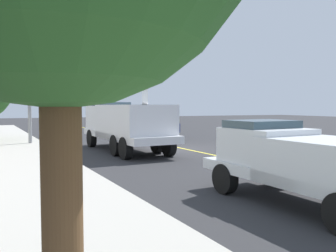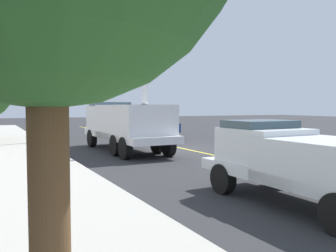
{
  "view_description": "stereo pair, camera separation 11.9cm",
  "coord_description": "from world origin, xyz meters",
  "px_view_note": "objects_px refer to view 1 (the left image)",
  "views": [
    {
      "loc": [
        -18.09,
        8.91,
        2.46
      ],
      "look_at": [
        -0.99,
        1.45,
        1.4
      ],
      "focal_mm": 37.72,
      "sensor_mm": 36.0,
      "label": 1
    },
    {
      "loc": [
        -18.14,
        8.8,
        2.46
      ],
      "look_at": [
        -0.99,
        1.45,
        1.4
      ],
      "focal_mm": 37.72,
      "sensor_mm": 36.0,
      "label": 2
    }
  ],
  "objects_px": {
    "traffic_cone_mid_front": "(130,136)",
    "traffic_signal_mast": "(33,46)",
    "service_pickup_truck": "(303,161)",
    "passing_minivan": "(155,125)",
    "utility_bucket_truck": "(126,121)"
  },
  "relations": [
    {
      "from": "traffic_cone_mid_front",
      "to": "traffic_signal_mast",
      "type": "distance_m",
      "value": 8.3
    },
    {
      "from": "service_pickup_truck",
      "to": "passing_minivan",
      "type": "distance_m",
      "value": 20.21
    },
    {
      "from": "traffic_cone_mid_front",
      "to": "utility_bucket_truck",
      "type": "bearing_deg",
      "value": 159.94
    },
    {
      "from": "utility_bucket_truck",
      "to": "service_pickup_truck",
      "type": "distance_m",
      "value": 12.11
    },
    {
      "from": "utility_bucket_truck",
      "to": "traffic_signal_mast",
      "type": "relative_size",
      "value": 0.98
    },
    {
      "from": "utility_bucket_truck",
      "to": "traffic_cone_mid_front",
      "type": "distance_m",
      "value": 4.84
    },
    {
      "from": "service_pickup_truck",
      "to": "traffic_signal_mast",
      "type": "xyz_separation_m",
      "value": [
        15.3,
        5.4,
        4.76
      ]
    },
    {
      "from": "utility_bucket_truck",
      "to": "passing_minivan",
      "type": "xyz_separation_m",
      "value": [
        7.77,
        -4.77,
        -0.64
      ]
    },
    {
      "from": "service_pickup_truck",
      "to": "traffic_signal_mast",
      "type": "distance_m",
      "value": 16.91
    },
    {
      "from": "utility_bucket_truck",
      "to": "service_pickup_truck",
      "type": "relative_size",
      "value": 1.46
    },
    {
      "from": "service_pickup_truck",
      "to": "traffic_cone_mid_front",
      "type": "distance_m",
      "value": 16.5
    },
    {
      "from": "utility_bucket_truck",
      "to": "traffic_signal_mast",
      "type": "height_order",
      "value": "traffic_signal_mast"
    },
    {
      "from": "traffic_signal_mast",
      "to": "passing_minivan",
      "type": "bearing_deg",
      "value": -63.97
    },
    {
      "from": "passing_minivan",
      "to": "traffic_signal_mast",
      "type": "relative_size",
      "value": 0.58
    },
    {
      "from": "utility_bucket_truck",
      "to": "traffic_cone_mid_front",
      "type": "xyz_separation_m",
      "value": [
        4.4,
        -1.61,
        -1.21
      ]
    }
  ]
}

